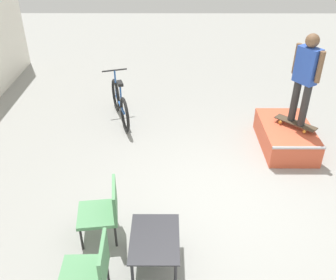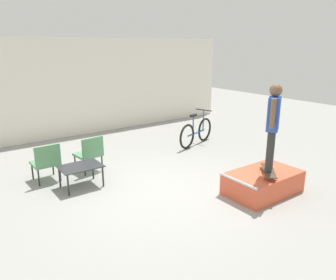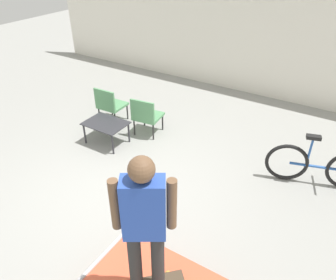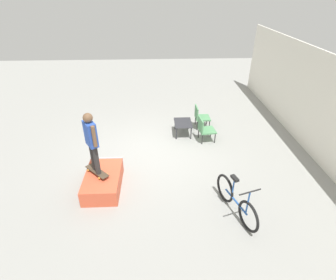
{
  "view_description": "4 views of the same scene",
  "coord_description": "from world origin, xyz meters",
  "px_view_note": "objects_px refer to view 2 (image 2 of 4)",
  "views": [
    {
      "loc": [
        -4.36,
        0.95,
        3.82
      ],
      "look_at": [
        0.41,
        0.97,
        0.85
      ],
      "focal_mm": 40.0,
      "sensor_mm": 36.0,
      "label": 1
    },
    {
      "loc": [
        -3.36,
        -4.87,
        2.8
      ],
      "look_at": [
        0.53,
        0.48,
        0.85
      ],
      "focal_mm": 35.0,
      "sensor_mm": 36.0,
      "label": 2
    },
    {
      "loc": [
        2.81,
        -2.96,
        3.59
      ],
      "look_at": [
        0.5,
        0.75,
        0.82
      ],
      "focal_mm": 35.0,
      "sensor_mm": 36.0,
      "label": 3
    },
    {
      "loc": [
        6.94,
        0.23,
        4.61
      ],
      "look_at": [
        0.57,
        0.52,
        0.79
      ],
      "focal_mm": 28.0,
      "sensor_mm": 36.0,
      "label": 4
    }
  ],
  "objects_px": {
    "patio_chair_left": "(46,161)",
    "patio_chair_right": "(90,152)",
    "skate_ramp_box": "(263,182)",
    "bicycle": "(196,132)",
    "coffee_table": "(81,169)",
    "skateboard_on_ramp": "(268,170)",
    "person_skater": "(273,121)"
  },
  "relations": [
    {
      "from": "patio_chair_left",
      "to": "patio_chair_right",
      "type": "relative_size",
      "value": 1.0
    },
    {
      "from": "skate_ramp_box",
      "to": "bicycle",
      "type": "height_order",
      "value": "bicycle"
    },
    {
      "from": "coffee_table",
      "to": "bicycle",
      "type": "distance_m",
      "value": 3.88
    },
    {
      "from": "patio_chair_right",
      "to": "bicycle",
      "type": "bearing_deg",
      "value": 175.67
    },
    {
      "from": "patio_chair_right",
      "to": "skateboard_on_ramp",
      "type": "bearing_deg",
      "value": 118.18
    },
    {
      "from": "skateboard_on_ramp",
      "to": "patio_chair_left",
      "type": "height_order",
      "value": "patio_chair_left"
    },
    {
      "from": "skate_ramp_box",
      "to": "patio_chair_left",
      "type": "xyz_separation_m",
      "value": [
        -3.22,
        3.02,
        0.24
      ]
    },
    {
      "from": "person_skater",
      "to": "bicycle",
      "type": "distance_m",
      "value": 3.64
    },
    {
      "from": "skate_ramp_box",
      "to": "person_skater",
      "type": "distance_m",
      "value": 1.25
    },
    {
      "from": "person_skater",
      "to": "bicycle",
      "type": "height_order",
      "value": "person_skater"
    },
    {
      "from": "person_skater",
      "to": "patio_chair_left",
      "type": "height_order",
      "value": "person_skater"
    },
    {
      "from": "coffee_table",
      "to": "patio_chair_right",
      "type": "bearing_deg",
      "value": 54.38
    },
    {
      "from": "skate_ramp_box",
      "to": "coffee_table",
      "type": "relative_size",
      "value": 1.8
    },
    {
      "from": "person_skater",
      "to": "bicycle",
      "type": "relative_size",
      "value": 1.01
    },
    {
      "from": "coffee_table",
      "to": "patio_chair_left",
      "type": "height_order",
      "value": "patio_chair_left"
    },
    {
      "from": "patio_chair_left",
      "to": "bicycle",
      "type": "height_order",
      "value": "bicycle"
    },
    {
      "from": "skate_ramp_box",
      "to": "patio_chair_right",
      "type": "height_order",
      "value": "patio_chair_right"
    },
    {
      "from": "coffee_table",
      "to": "patio_chair_right",
      "type": "relative_size",
      "value": 0.99
    },
    {
      "from": "person_skater",
      "to": "patio_chair_left",
      "type": "bearing_deg",
      "value": 103.17
    },
    {
      "from": "skateboard_on_ramp",
      "to": "patio_chair_right",
      "type": "distance_m",
      "value": 3.86
    },
    {
      "from": "skateboard_on_ramp",
      "to": "patio_chair_left",
      "type": "bearing_deg",
      "value": 90.25
    },
    {
      "from": "skateboard_on_ramp",
      "to": "bicycle",
      "type": "xyz_separation_m",
      "value": [
        1.07,
        3.31,
        -0.14
      ]
    },
    {
      "from": "skate_ramp_box",
      "to": "person_skater",
      "type": "relative_size",
      "value": 0.92
    },
    {
      "from": "coffee_table",
      "to": "person_skater",
      "type": "bearing_deg",
      "value": -42.08
    },
    {
      "from": "patio_chair_left",
      "to": "patio_chair_right",
      "type": "height_order",
      "value": "same"
    },
    {
      "from": "patio_chair_right",
      "to": "skate_ramp_box",
      "type": "bearing_deg",
      "value": 119.59
    },
    {
      "from": "skate_ramp_box",
      "to": "person_skater",
      "type": "bearing_deg",
      "value": -101.94
    },
    {
      "from": "skate_ramp_box",
      "to": "person_skater",
      "type": "height_order",
      "value": "person_skater"
    },
    {
      "from": "skate_ramp_box",
      "to": "patio_chair_left",
      "type": "distance_m",
      "value": 4.42
    },
    {
      "from": "patio_chair_left",
      "to": "patio_chair_right",
      "type": "xyz_separation_m",
      "value": [
        0.96,
        0.0,
        0.0
      ]
    },
    {
      "from": "skateboard_on_ramp",
      "to": "coffee_table",
      "type": "distance_m",
      "value": 3.67
    },
    {
      "from": "skateboard_on_ramp",
      "to": "patio_chair_right",
      "type": "height_order",
      "value": "patio_chair_right"
    }
  ]
}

